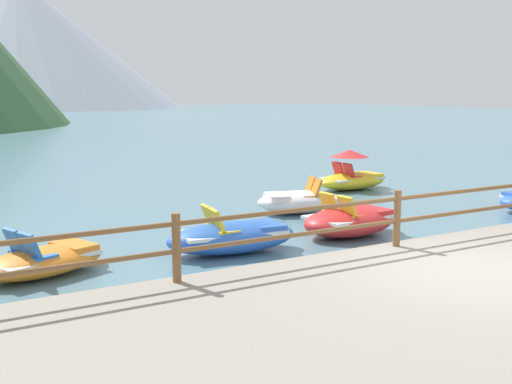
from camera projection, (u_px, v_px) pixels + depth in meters
ground_plane at (13, 136)px, 43.26m from camera, size 200.00×200.00×0.00m
dock_railing at (397, 212)px, 10.29m from camera, size 23.92×0.12×0.95m
pedal_boat_0 at (352, 176)px, 19.07m from camera, size 2.44×1.34×1.23m
pedal_boat_1 at (350, 220)px, 12.88m from camera, size 2.35×1.56×0.91m
pedal_boat_3 at (43, 260)px, 10.11m from camera, size 2.44×1.84×0.80m
pedal_boat_4 at (300, 201)px, 15.31m from camera, size 2.43×1.83×0.88m
pedal_boat_7 at (232, 236)px, 11.48m from camera, size 2.61×1.39×0.90m
distant_peak at (19, 43)px, 122.66m from camera, size 63.30×63.30×25.67m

